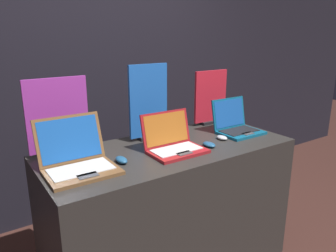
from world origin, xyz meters
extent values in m
cube|color=black|center=(0.00, 1.54, 1.40)|extent=(8.00, 0.05, 2.80)
cube|color=#282623|center=(0.00, 0.36, 0.47)|extent=(1.69, 0.72, 0.94)
cube|color=brown|center=(-0.63, 0.27, 0.95)|extent=(0.38, 0.27, 0.02)
cube|color=#B7B7B7|center=(-0.63, 0.29, 0.96)|extent=(0.33, 0.19, 0.00)
cube|color=#3F3F42|center=(-0.63, 0.19, 0.96)|extent=(0.11, 0.06, 0.00)
cube|color=brown|center=(-0.63, 0.45, 1.09)|extent=(0.38, 0.10, 0.26)
cube|color=#194C99|center=(-0.63, 0.45, 1.09)|extent=(0.34, 0.08, 0.23)
ellipsoid|color=navy|center=(-0.38, 0.30, 0.96)|extent=(0.06, 0.11, 0.03)
cube|color=black|center=(-0.63, 0.66, 0.95)|extent=(0.21, 0.07, 0.02)
cube|color=purple|center=(-0.63, 0.66, 1.19)|extent=(0.38, 0.02, 0.45)
cube|color=maroon|center=(-0.02, 0.24, 0.95)|extent=(0.36, 0.23, 0.02)
cube|color=#B7B7B7|center=(-0.02, 0.26, 0.96)|extent=(0.31, 0.16, 0.00)
cube|color=#3F3F42|center=(-0.02, 0.17, 0.96)|extent=(0.10, 0.05, 0.00)
cube|color=maroon|center=(-0.02, 0.38, 1.07)|extent=(0.36, 0.07, 0.22)
cube|color=#A5591E|center=(-0.02, 0.37, 1.07)|extent=(0.32, 0.05, 0.19)
ellipsoid|color=navy|center=(0.23, 0.23, 0.96)|extent=(0.07, 0.11, 0.03)
cube|color=black|center=(-0.02, 0.60, 0.95)|extent=(0.16, 0.07, 0.02)
cube|color=#1E59B2|center=(-0.02, 0.60, 1.22)|extent=(0.30, 0.02, 0.51)
cube|color=#0F5170|center=(0.61, 0.31, 0.95)|extent=(0.32, 0.23, 0.02)
cube|color=black|center=(0.61, 0.32, 0.96)|extent=(0.28, 0.16, 0.00)
cube|color=#3F3F42|center=(0.61, 0.24, 0.96)|extent=(0.09, 0.05, 0.00)
cube|color=#0F5170|center=(0.61, 0.45, 1.08)|extent=(0.32, 0.06, 0.23)
cube|color=#194C99|center=(0.61, 0.44, 1.08)|extent=(0.29, 0.04, 0.20)
ellipsoid|color=#B2B2B7|center=(0.40, 0.29, 0.96)|extent=(0.06, 0.09, 0.03)
cube|color=black|center=(0.61, 0.66, 0.95)|extent=(0.18, 0.07, 0.02)
cube|color=red|center=(0.61, 0.66, 1.17)|extent=(0.32, 0.02, 0.42)
camera|label=1|loc=(-1.16, -1.34, 1.68)|focal=35.00mm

